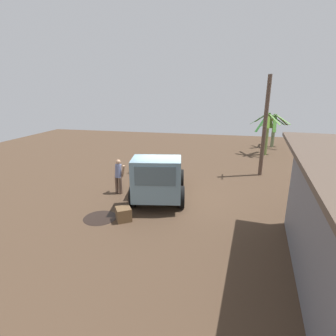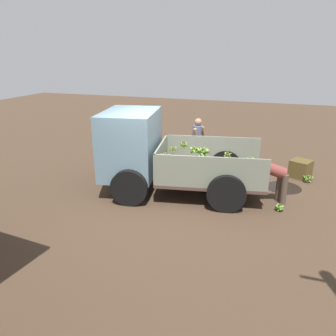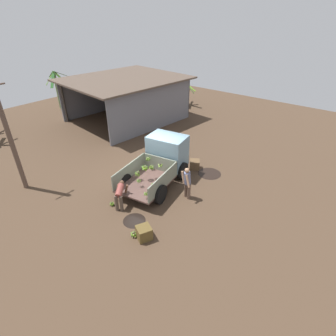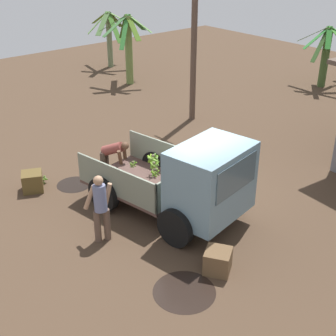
{
  "view_description": "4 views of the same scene",
  "coord_description": "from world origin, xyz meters",
  "views": [
    {
      "loc": [
        10.43,
        2.27,
        4.68
      ],
      "look_at": [
        -0.46,
        -0.16,
        1.32
      ],
      "focal_mm": 28.0,
      "sensor_mm": 36.0,
      "label": 1
    },
    {
      "loc": [
        -2.62,
        7.22,
        3.53
      ],
      "look_at": [
        -0.28,
        0.35,
        0.95
      ],
      "focal_mm": 35.0,
      "sensor_mm": 36.0,
      "label": 2
    },
    {
      "loc": [
        -8.55,
        -7.97,
        7.52
      ],
      "look_at": [
        -0.25,
        -1.32,
        1.18
      ],
      "focal_mm": 28.0,
      "sensor_mm": 36.0,
      "label": 3
    },
    {
      "loc": [
        7.44,
        -6.99,
        6.34
      ],
      "look_at": [
        -0.03,
        -0.71,
        1.35
      ],
      "focal_mm": 50.0,
      "sensor_mm": 36.0,
      "label": 4
    }
  ],
  "objects": [
    {
      "name": "person_worker_loading",
      "position": [
        -2.66,
        -0.55,
        0.7
      ],
      "size": [
        0.86,
        0.74,
        1.13
      ],
      "rotation": [
        0.0,
        0.0,
        0.54
      ],
      "color": "brown",
      "rests_on": "ground"
    },
    {
      "name": "person_foreground_visitor",
      "position": [
        -0.28,
        -2.46,
        0.9
      ],
      "size": [
        0.5,
        0.66,
        1.62
      ],
      "rotation": [
        0.0,
        0.0,
        2.83
      ],
      "color": "brown",
      "rests_on": "ground"
    },
    {
      "name": "ground",
      "position": [
        0.0,
        0.0,
        0.0
      ],
      "size": [
        36.0,
        36.0,
        0.0
      ],
      "primitive_type": "plane",
      "color": "#493626"
    },
    {
      "name": "cargo_truck",
      "position": [
        0.56,
        -0.38,
        1.1
      ],
      "size": [
        4.37,
        2.76,
        2.11
      ],
      "rotation": [
        0.0,
        0.0,
        0.18
      ],
      "color": "brown",
      "rests_on": "ground"
    },
    {
      "name": "banana_palm_5",
      "position": [
        -3.81,
        11.5,
        1.43
      ],
      "size": [
        2.79,
        2.38,
        2.65
      ],
      "color": "#415C2C",
      "rests_on": "ground"
    },
    {
      "name": "mud_patch_1",
      "position": [
        2.24,
        -2.2,
        0.0
      ],
      "size": [
        1.25,
        1.25,
        0.01
      ],
      "primitive_type": "cylinder",
      "color": "black",
      "rests_on": "ground"
    },
    {
      "name": "banana_bunch_on_ground_0",
      "position": [
        -2.87,
        -0.18,
        0.09
      ],
      "size": [
        0.22,
        0.22,
        0.18
      ],
      "color": "#433D2C",
      "rests_on": "ground"
    },
    {
      "name": "banana_palm_1",
      "position": [
        -9.73,
        5.14,
        1.65
      ],
      "size": [
        2.13,
        2.5,
        3.08
      ],
      "color": "olive",
      "rests_on": "ground"
    },
    {
      "name": "banana_bunch_on_ground_1",
      "position": [
        -3.6,
        -2.31,
        0.12
      ],
      "size": [
        0.29,
        0.29,
        0.22
      ],
      "color": "#4A4330",
      "rests_on": "ground"
    },
    {
      "name": "mud_patch_0",
      "position": [
        -2.96,
        -1.68,
        0.0
      ],
      "size": [
        0.95,
        0.95,
        0.01
      ],
      "primitive_type": "cylinder",
      "color": "black",
      "rests_on": "ground"
    },
    {
      "name": "wooden_crate_1",
      "position": [
        2.21,
        -1.25,
        0.25
      ],
      "size": [
        0.73,
        0.73,
        0.5
      ],
      "primitive_type": "cube",
      "rotation": [
        0.0,
        0.0,
        2.15
      ],
      "color": "brown",
      "rests_on": "ground"
    },
    {
      "name": "utility_pole",
      "position": [
        -4.59,
        4.29,
        2.76
      ],
      "size": [
        0.98,
        0.21,
        5.43
      ],
      "color": "brown",
      "rests_on": "ground"
    },
    {
      "name": "wooden_crate_0",
      "position": [
        -3.4,
        -2.67,
        0.26
      ],
      "size": [
        0.71,
        0.71,
        0.52
      ],
      "primitive_type": "cube",
      "rotation": [
        0.0,
        0.0,
        5.84
      ],
      "color": "brown",
      "rests_on": "ground"
    },
    {
      "name": "banana_palm_4",
      "position": [
        -12.74,
        6.12,
        1.52
      ],
      "size": [
        2.63,
        2.35,
        2.74
      ],
      "color": "#71825B",
      "rests_on": "ground"
    }
  ]
}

